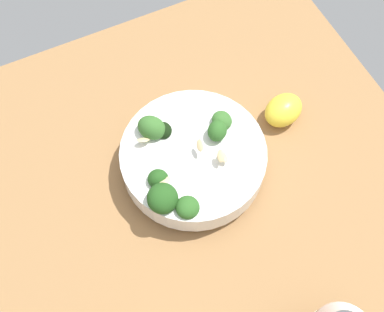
# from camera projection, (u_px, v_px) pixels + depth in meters

# --- Properties ---
(ground_plane) EXTENTS (0.67, 0.67, 0.05)m
(ground_plane) POSITION_uv_depth(u_px,v_px,m) (202.00, 191.00, 0.74)
(ground_plane) COLOR #996D42
(bowl_of_broccoli) EXTENTS (0.21, 0.21, 0.09)m
(bowl_of_broccoli) POSITION_uv_depth(u_px,v_px,m) (190.00, 159.00, 0.70)
(bowl_of_broccoli) COLOR white
(bowl_of_broccoli) RESTS_ON ground_plane
(lemon_wedge) EXTENTS (0.07, 0.06, 0.04)m
(lemon_wedge) POSITION_uv_depth(u_px,v_px,m) (283.00, 110.00, 0.75)
(lemon_wedge) COLOR yellow
(lemon_wedge) RESTS_ON ground_plane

